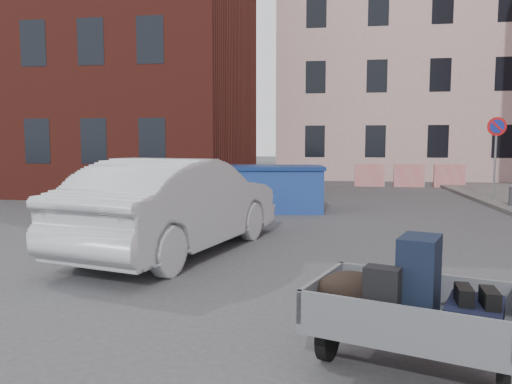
# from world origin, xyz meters

# --- Properties ---
(ground) EXTENTS (120.00, 120.00, 0.00)m
(ground) POSITION_xyz_m (0.00, 0.00, 0.00)
(ground) COLOR #38383A
(ground) RESTS_ON ground
(building_brick) EXTENTS (12.00, 10.00, 14.00)m
(building_brick) POSITION_xyz_m (-9.00, 13.00, 7.00)
(building_brick) COLOR #591E16
(building_brick) RESTS_ON ground
(building_pink) EXTENTS (16.00, 8.00, 14.00)m
(building_pink) POSITION_xyz_m (6.00, 22.00, 7.00)
(building_pink) COLOR #C29E95
(building_pink) RESTS_ON ground
(far_building) EXTENTS (6.00, 6.00, 8.00)m
(far_building) POSITION_xyz_m (-20.00, 22.00, 4.00)
(far_building) COLOR maroon
(far_building) RESTS_ON ground
(no_parking_sign) EXTENTS (0.60, 0.09, 2.65)m
(no_parking_sign) POSITION_xyz_m (6.00, 9.48, 2.01)
(no_parking_sign) COLOR gray
(no_parking_sign) RESTS_ON sidewalk
(barriers) EXTENTS (4.70, 0.18, 1.00)m
(barriers) POSITION_xyz_m (4.20, 15.00, 0.50)
(barriers) COLOR red
(barriers) RESTS_ON ground
(trailer) EXTENTS (1.88, 1.98, 1.20)m
(trailer) POSITION_xyz_m (1.30, -3.37, 0.61)
(trailer) COLOR black
(trailer) RESTS_ON ground
(dumpster) EXTENTS (3.27, 1.96, 1.30)m
(dumpster) POSITION_xyz_m (-1.04, 6.50, 0.66)
(dumpster) COLOR navy
(dumpster) RESTS_ON ground
(silver_car) EXTENTS (3.05, 5.42, 1.69)m
(silver_car) POSITION_xyz_m (-2.03, 1.04, 0.85)
(silver_car) COLOR #B4B8BC
(silver_car) RESTS_ON ground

